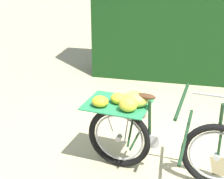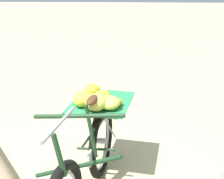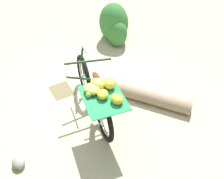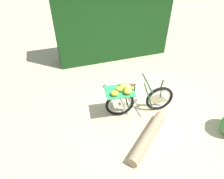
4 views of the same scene
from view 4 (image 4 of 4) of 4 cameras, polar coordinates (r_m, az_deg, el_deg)
ground_plane at (r=5.34m, az=9.32°, el=-4.52°), size 60.00×60.00×0.00m
foliage_hedge at (r=7.23m, az=0.38°, el=19.66°), size 4.15×1.03×2.68m
bicycle at (r=4.75m, az=7.13°, el=-2.54°), size 1.80×0.79×1.03m
fallen_log at (r=4.43m, az=10.75°, el=-13.61°), size 1.40×1.14×0.23m
path_stone at (r=5.88m, az=-1.59°, el=1.27°), size 0.21×0.17×0.13m
leaf_litter_patch at (r=5.61m, az=13.44°, el=-2.71°), size 0.44×0.36×0.01m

